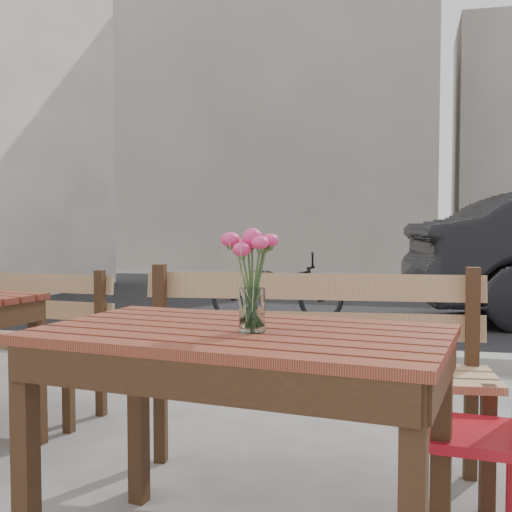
{
  "coord_description": "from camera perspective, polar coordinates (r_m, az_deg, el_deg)",
  "views": [
    {
      "loc": [
        0.42,
        -2.12,
        1.13
      ],
      "look_at": [
        -0.06,
        -0.14,
        1.03
      ],
      "focal_mm": 45.0,
      "sensor_mm": 36.0,
      "label": 1
    }
  ],
  "objects": [
    {
      "name": "street",
      "position": [
        7.28,
        10.2,
        -5.76
      ],
      "size": [
        30.0,
        8.12,
        0.12
      ],
      "color": "black",
      "rests_on": "ground"
    },
    {
      "name": "backdrop_buildings",
      "position": [
        16.7,
        12.84,
        11.43
      ],
      "size": [
        15.5,
        4.0,
        8.0
      ],
      "color": "gray",
      "rests_on": "ground"
    },
    {
      "name": "main_table",
      "position": [
        2.08,
        -1.33,
        -10.08
      ],
      "size": [
        1.38,
        0.93,
        0.79
      ],
      "rotation": [
        0.0,
        0.0,
        -0.15
      ],
      "color": "#5A1E17",
      "rests_on": "ground"
    },
    {
      "name": "main_bench",
      "position": [
        2.86,
        4.77,
        -8.1
      ],
      "size": [
        1.58,
        0.6,
        0.96
      ],
      "rotation": [
        0.0,
        0.0,
        0.09
      ],
      "color": "#95714D",
      "rests_on": "ground"
    },
    {
      "name": "red_chair",
      "position": [
        2.42,
        19.91,
        -13.56
      ],
      "size": [
        0.43,
        0.43,
        0.78
      ],
      "rotation": [
        0.0,
        0.0,
        -1.69
      ],
      "color": "red",
      "rests_on": "ground"
    },
    {
      "name": "main_vase",
      "position": [
        1.99,
        -0.34,
        -1.03
      ],
      "size": [
        0.18,
        0.18,
        0.32
      ],
      "color": "white",
      "rests_on": "main_table"
    },
    {
      "name": "second_bench",
      "position": [
        4.18,
        -21.75,
        -5.49
      ],
      "size": [
        1.44,
        0.53,
        0.88
      ],
      "rotation": [
        0.0,
        0.0,
        -0.08
      ],
      "color": "#95714D",
      "rests_on": "ground"
    },
    {
      "name": "bicycle",
      "position": [
        7.38,
        1.89,
        -2.71
      ],
      "size": [
        1.58,
        0.75,
        0.8
      ],
      "primitive_type": "imported",
      "rotation": [
        0.0,
        0.0,
        1.72
      ],
      "color": "black",
      "rests_on": "ground"
    }
  ]
}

